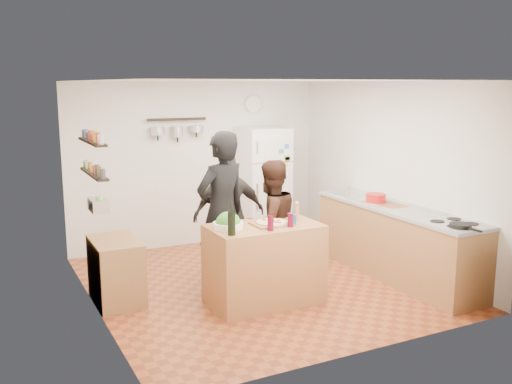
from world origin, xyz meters
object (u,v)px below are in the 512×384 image
wine_bottle (232,223)px  red_bowl (376,198)px  salad_bowl (228,225)px  person_back (229,214)px  skillet (460,226)px  person_left (222,212)px  counter_run (396,243)px  pepper_mill (297,213)px  prep_island (264,264)px  side_table (116,271)px  person_center (271,224)px  salt_canister (293,220)px  wall_clock (253,104)px  fridge (263,185)px

wine_bottle → red_bowl: wine_bottle is taller
salad_bowl → person_back: (0.45, 0.99, -0.13)m
skillet → red_bowl: size_ratio=0.90×
person_left → skillet: person_left is taller
counter_run → pepper_mill: bearing=179.5°
counter_run → prep_island: bearing=-178.9°
pepper_mill → person_left: 0.90m
pepper_mill → person_left: person_left is taller
side_table → salad_bowl: bearing=-34.3°
prep_island → side_table: size_ratio=1.56×
person_center → counter_run: size_ratio=0.60×
salt_canister → pepper_mill: bearing=48.6°
salt_canister → person_center: 0.58m
person_left → red_bowl: bearing=159.1°
salt_canister → side_table: (-1.80, 0.91, -0.60)m
salt_canister → side_table: salt_canister is taller
person_back → red_bowl: bearing=165.5°
person_center → counter_run: (1.63, -0.39, -0.34)m
person_left → salad_bowl: bearing=57.4°
salad_bowl → pepper_mill: (0.87, 0.00, 0.05)m
salad_bowl → wall_clock: wall_clock is taller
wine_bottle → person_center: person_center is taller
pepper_mill → fridge: size_ratio=0.10×
skillet → fridge: size_ratio=0.13×
salad_bowl → pepper_mill: pepper_mill is taller
pepper_mill → person_center: 0.45m
person_left → red_bowl: 2.16m
fridge → side_table: (-2.69, -1.55, -0.54)m
salad_bowl → person_left: 0.57m
pepper_mill → person_back: size_ratio=0.11×
salad_bowl → wine_bottle: size_ratio=1.35×
counter_run → wall_clock: (-0.75, 2.63, 1.70)m
wine_bottle → person_back: 1.39m
person_center → person_back: person_back is taller
person_center → person_back: 0.67m
salad_bowl → salt_canister: 0.74m
person_back → side_table: bearing=13.3°
wine_bottle → wall_clock: size_ratio=0.82×
wine_bottle → prep_island: bearing=23.7°
salt_canister → person_center: size_ratio=0.07×
salt_canister → red_bowl: (1.59, 0.54, 0.01)m
salad_bowl → salt_canister: size_ratio=2.89×
person_left → side_table: (-1.24, 0.19, -0.60)m
pepper_mill → wall_clock: bearing=74.2°
counter_run → skillet: bearing=-95.0°
person_back → counter_run: size_ratio=0.62×
pepper_mill → salt_canister: size_ratio=1.51×
person_back → salt_canister: bearing=106.8°
salt_canister → red_bowl: 1.68m
prep_island → pepper_mill: (0.45, 0.05, 0.54)m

